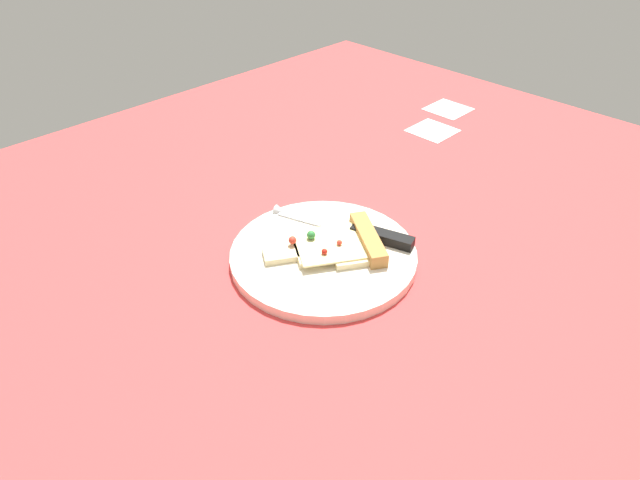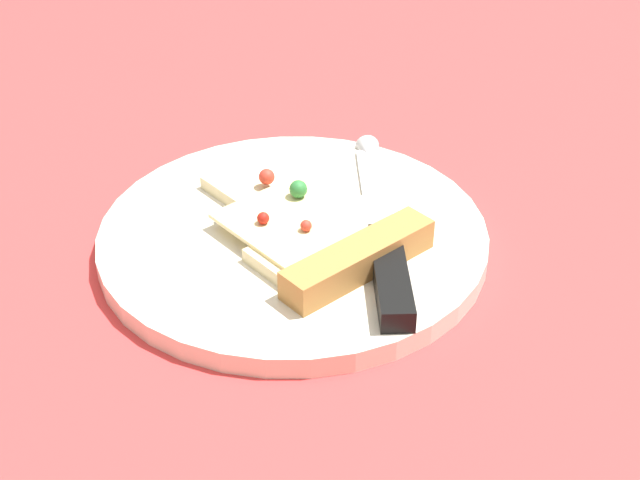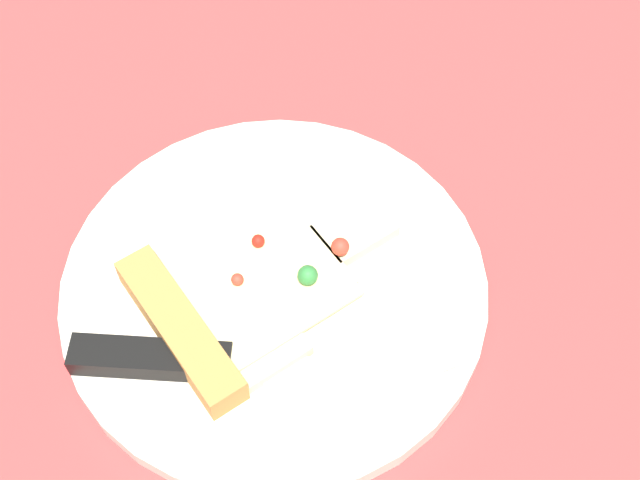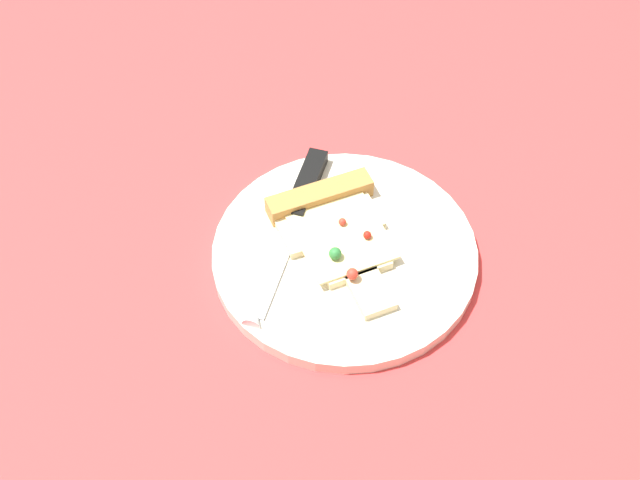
# 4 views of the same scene
# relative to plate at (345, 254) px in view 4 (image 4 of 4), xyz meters

# --- Properties ---
(ground_plane) EXTENTS (1.49, 1.49, 0.03)m
(ground_plane) POSITION_rel_plate_xyz_m (0.02, 0.09, -0.02)
(ground_plane) COLOR #D13838
(ground_plane) RESTS_ON ground
(plate) EXTENTS (0.28, 0.28, 0.02)m
(plate) POSITION_rel_plate_xyz_m (0.00, 0.00, 0.00)
(plate) COLOR silver
(plate) RESTS_ON ground_plane
(pizza_slice) EXTENTS (0.16, 0.19, 0.03)m
(pizza_slice) POSITION_rel_plate_xyz_m (0.01, 0.02, 0.02)
(pizza_slice) COLOR beige
(pizza_slice) RESTS_ON plate
(knife) EXTENTS (0.23, 0.10, 0.02)m
(knife) POSITION_rel_plate_xyz_m (0.00, 0.07, 0.01)
(knife) COLOR silver
(knife) RESTS_ON plate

